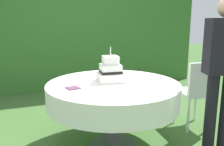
{
  "coord_description": "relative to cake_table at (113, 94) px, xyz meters",
  "views": [
    {
      "loc": [
        -0.88,
        -2.32,
        1.37
      ],
      "look_at": [
        0.0,
        0.04,
        0.83
      ],
      "focal_mm": 38.56,
      "sensor_mm": 36.0,
      "label": 1
    }
  ],
  "objects": [
    {
      "name": "serving_plate_far",
      "position": [
        0.29,
        -0.28,
        0.13
      ],
      "size": [
        0.1,
        0.1,
        0.01
      ],
      "primitive_type": "cylinder",
      "color": "white",
      "rests_on": "cake_table"
    },
    {
      "name": "napkin_stack",
      "position": [
        -0.45,
        -0.07,
        0.12
      ],
      "size": [
        0.14,
        0.14,
        0.01
      ],
      "primitive_type": "cube",
      "rotation": [
        0.0,
        0.0,
        0.2
      ],
      "color": "#603856",
      "rests_on": "cake_table"
    },
    {
      "name": "wedding_cake",
      "position": [
        0.01,
        0.09,
        0.23
      ],
      "size": [
        0.31,
        0.31,
        0.38
      ],
      "color": "white",
      "rests_on": "cake_table"
    },
    {
      "name": "serving_plate_left",
      "position": [
        0.42,
        -0.18,
        0.13
      ],
      "size": [
        0.12,
        0.12,
        0.01
      ],
      "primitive_type": "cylinder",
      "color": "white",
      "rests_on": "cake_table"
    },
    {
      "name": "standing_person",
      "position": [
        1.0,
        -0.48,
        0.32
      ],
      "size": [
        0.41,
        0.31,
        1.6
      ],
      "color": "black",
      "rests_on": "ground_plane"
    },
    {
      "name": "foliage_hedge",
      "position": [
        0.0,
        2.71,
        0.7
      ],
      "size": [
        5.65,
        0.63,
        2.6
      ],
      "primitive_type": "cube",
      "color": "#336628",
      "rests_on": "ground_plane"
    },
    {
      "name": "ground_plane",
      "position": [
        0.0,
        0.0,
        -0.61
      ],
      "size": [
        20.0,
        20.0,
        0.0
      ],
      "primitive_type": "plane",
      "color": "#3D602D"
    },
    {
      "name": "garden_chair",
      "position": [
        1.15,
        0.04,
        -0.07
      ],
      "size": [
        0.43,
        0.43,
        0.89
      ],
      "color": "white",
      "rests_on": "ground_plane"
    },
    {
      "name": "cake_table",
      "position": [
        0.0,
        0.0,
        0.0
      ],
      "size": [
        1.42,
        1.42,
        0.73
      ],
      "color": "#4C4C51",
      "rests_on": "ground_plane"
    },
    {
      "name": "serving_plate_near",
      "position": [
        -0.33,
        -0.41,
        0.13
      ],
      "size": [
        0.11,
        0.11,
        0.01
      ],
      "primitive_type": "cylinder",
      "color": "white",
      "rests_on": "cake_table"
    }
  ]
}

